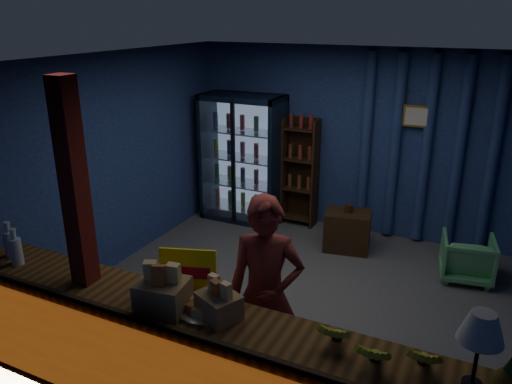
# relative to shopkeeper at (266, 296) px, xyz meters

# --- Properties ---
(ground) EXTENTS (4.60, 4.60, 0.00)m
(ground) POSITION_rel_shopkeeper_xyz_m (-0.29, 1.32, -0.85)
(ground) COLOR #515154
(ground) RESTS_ON ground
(room_walls) EXTENTS (4.60, 4.60, 4.60)m
(room_walls) POSITION_rel_shopkeeper_xyz_m (-0.29, 1.32, 0.72)
(room_walls) COLOR navy
(room_walls) RESTS_ON ground
(counter) EXTENTS (4.40, 0.57, 0.99)m
(counter) POSITION_rel_shopkeeper_xyz_m (-0.29, -0.59, -0.37)
(counter) COLOR brown
(counter) RESTS_ON ground
(support_post) EXTENTS (0.16, 0.16, 2.60)m
(support_post) POSITION_rel_shopkeeper_xyz_m (-1.34, -0.58, 0.45)
(support_post) COLOR maroon
(support_post) RESTS_ON ground
(beverage_cooler) EXTENTS (1.20, 0.62, 1.90)m
(beverage_cooler) POSITION_rel_shopkeeper_xyz_m (-1.84, 3.24, 0.09)
(beverage_cooler) COLOR black
(beverage_cooler) RESTS_ON ground
(bottle_shelf) EXTENTS (0.50, 0.28, 1.60)m
(bottle_shelf) POSITION_rel_shopkeeper_xyz_m (-0.99, 3.38, -0.05)
(bottle_shelf) COLOR #361E11
(bottle_shelf) RESTS_ON ground
(curtain_folds) EXTENTS (1.74, 0.14, 2.50)m
(curtain_folds) POSITION_rel_shopkeeper_xyz_m (0.71, 3.46, 0.45)
(curtain_folds) COLOR navy
(curtain_folds) RESTS_ON room_walls
(framed_picture) EXTENTS (0.36, 0.04, 0.28)m
(framed_picture) POSITION_rel_shopkeeper_xyz_m (0.56, 3.41, 0.90)
(framed_picture) COLOR gold
(framed_picture) RESTS_ON room_walls
(shopkeeper) EXTENTS (0.72, 0.58, 1.69)m
(shopkeeper) POSITION_rel_shopkeeper_xyz_m (0.00, 0.00, 0.00)
(shopkeeper) COLOR maroon
(shopkeeper) RESTS_ON ground
(green_chair) EXTENTS (0.66, 0.67, 0.54)m
(green_chair) POSITION_rel_shopkeeper_xyz_m (1.41, 2.65, -0.58)
(green_chair) COLOR #5DBA71
(green_chair) RESTS_ON ground
(side_table) EXTENTS (0.65, 0.52, 0.64)m
(side_table) POSITION_rel_shopkeeper_xyz_m (-0.09, 2.80, -0.58)
(side_table) COLOR #361E11
(side_table) RESTS_ON ground
(yellow_sign) EXTENTS (0.45, 0.23, 0.36)m
(yellow_sign) POSITION_rel_shopkeeper_xyz_m (-0.50, -0.36, 0.28)
(yellow_sign) COLOR #FFEE0D
(yellow_sign) RESTS_ON counter
(snack_box_left) EXTENTS (0.39, 0.34, 0.38)m
(snack_box_left) POSITION_rel_shopkeeper_xyz_m (-0.53, -0.64, 0.24)
(snack_box_left) COLOR #A98251
(snack_box_left) RESTS_ON counter
(snack_box_centre) EXTENTS (0.36, 0.34, 0.31)m
(snack_box_centre) POSITION_rel_shopkeeper_xyz_m (-0.11, -0.56, 0.21)
(snack_box_centre) COLOR #A98251
(snack_box_centre) RESTS_ON counter
(pastry_tray) EXTENTS (0.47, 0.47, 0.08)m
(pastry_tray) POSITION_rel_shopkeeper_xyz_m (-0.23, -0.51, 0.13)
(pastry_tray) COLOR silver
(pastry_tray) RESTS_ON counter
(banana_bunches) EXTENTS (0.80, 0.31, 0.17)m
(banana_bunches) POSITION_rel_shopkeeper_xyz_m (1.01, -0.51, 0.19)
(banana_bunches) COLOR gold
(banana_bunches) RESTS_ON counter
(table_lamp) EXTENTS (0.26, 0.26, 0.51)m
(table_lamp) POSITION_rel_shopkeeper_xyz_m (1.57, -0.54, 0.50)
(table_lamp) COLOR black
(table_lamp) RESTS_ON counter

